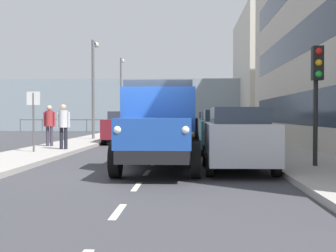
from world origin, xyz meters
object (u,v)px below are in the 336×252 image
car_black_kerbside_2 (215,127)px  lamp_post_far (121,88)px  car_teal_kerbside_1 (222,131)px  lamp_post_promenade (94,79)px  pedestrian_by_lamp (49,122)px  car_silver_kerbside_near (237,138)px  truck_vintage_blue (159,128)px  traffic_light_near (317,79)px  car_white_kerbside_3 (210,125)px  pedestrian_near_railing (63,123)px  car_maroon_oppositeside_0 (124,127)px  street_sign (33,111)px

car_black_kerbside_2 → lamp_post_far: (7.22, -14.58, 3.02)m
car_teal_kerbside_1 → lamp_post_promenade: (6.92, -7.86, 2.73)m
pedestrian_by_lamp → car_silver_kerbside_near: bearing=137.1°
truck_vintage_blue → lamp_post_far: bearing=-78.7°
pedestrian_by_lamp → traffic_light_near: size_ratio=0.56×
car_black_kerbside_2 → car_white_kerbside_3: bearing=-90.0°
car_silver_kerbside_near → lamp_post_promenade: lamp_post_promenade is taller
truck_vintage_blue → pedestrian_near_railing: size_ratio=3.13×
pedestrian_by_lamp → car_white_kerbside_3: bearing=-129.3°
pedestrian_by_lamp → lamp_post_far: 18.51m
pedestrian_near_railing → pedestrian_by_lamp: (1.14, -1.72, 0.00)m
car_white_kerbside_3 → car_maroon_oppositeside_0: (4.84, 4.91, 0.00)m
car_maroon_oppositeside_0 → street_sign: street_sign is taller
car_maroon_oppositeside_0 → pedestrian_by_lamp: pedestrian_by_lamp is taller
car_maroon_oppositeside_0 → pedestrian_by_lamp: bearing=57.8°
car_black_kerbside_2 → pedestrian_by_lamp: 8.40m
pedestrian_by_lamp → car_teal_kerbside_1: bearing=167.7°
car_white_kerbside_3 → truck_vintage_blue: bearing=82.6°
car_silver_kerbside_near → pedestrian_near_railing: bearing=-39.6°
car_black_kerbside_2 → lamp_post_promenade: lamp_post_promenade is taller
truck_vintage_blue → car_teal_kerbside_1: size_ratio=1.31×
truck_vintage_blue → car_maroon_oppositeside_0: size_ratio=1.39×
car_silver_kerbside_near → traffic_light_near: (-2.09, 0.15, 1.58)m
car_silver_kerbside_near → pedestrian_near_railing: size_ratio=2.32×
truck_vintage_blue → pedestrian_by_lamp: truck_vintage_blue is taller
lamp_post_promenade → lamp_post_far: lamp_post_far is taller
lamp_post_far → traffic_light_near: bearing=110.1°
lamp_post_promenade → car_teal_kerbside_1: bearing=131.4°
truck_vintage_blue → lamp_post_far: 26.20m
pedestrian_by_lamp → traffic_light_near: (-9.61, 7.14, 1.25)m
car_teal_kerbside_1 → pedestrian_near_railing: 6.39m
car_silver_kerbside_near → pedestrian_near_railing: 8.28m
pedestrian_near_railing → car_black_kerbside_2: bearing=-139.5°
traffic_light_near → lamp_post_promenade: size_ratio=0.56×
car_maroon_oppositeside_0 → street_sign: 7.65m
car_black_kerbside_2 → lamp_post_far: lamp_post_far is taller
traffic_light_near → lamp_post_far: (9.31, -25.46, 1.44)m
car_teal_kerbside_1 → lamp_post_promenade: size_ratio=0.75×
car_white_kerbside_3 → street_sign: 14.13m
truck_vintage_blue → traffic_light_near: size_ratio=1.76×
car_black_kerbside_2 → street_sign: 9.84m
street_sign → lamp_post_promenade: bearing=-91.3°
car_white_kerbside_3 → pedestrian_by_lamp: 11.87m
car_black_kerbside_2 → pedestrian_near_railing: size_ratio=2.27×
car_black_kerbside_2 → lamp_post_far: size_ratio=0.65×
truck_vintage_blue → car_silver_kerbside_near: (-2.12, -0.25, -0.28)m
traffic_light_near → lamp_post_far: bearing=-69.9°
street_sign → pedestrian_by_lamp: bearing=-82.7°
car_black_kerbside_2 → car_silver_kerbside_near: bearing=90.0°
car_white_kerbside_3 → pedestrian_near_railing: bearing=59.7°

